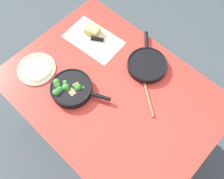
{
  "coord_description": "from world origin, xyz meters",
  "views": [
    {
      "loc": [
        0.46,
        -0.49,
        2.1
      ],
      "look_at": [
        0.0,
        0.0,
        0.76
      ],
      "focal_mm": 40.0,
      "sensor_mm": 36.0,
      "label": 1
    }
  ],
  "objects_px": {
    "grater_knife": "(92,38)",
    "cheese_block": "(92,30)",
    "dinner_plate_stack": "(36,68)",
    "skillet_broccoli": "(71,88)",
    "skillet_eggs": "(147,65)",
    "wooden_spoon": "(145,84)"
  },
  "relations": [
    {
      "from": "dinner_plate_stack",
      "to": "wooden_spoon",
      "type": "bearing_deg",
      "value": 34.05
    },
    {
      "from": "wooden_spoon",
      "to": "skillet_eggs",
      "type": "bearing_deg",
      "value": -18.08
    },
    {
      "from": "skillet_eggs",
      "to": "wooden_spoon",
      "type": "relative_size",
      "value": 1.13
    },
    {
      "from": "skillet_broccoli",
      "to": "grater_knife",
      "type": "height_order",
      "value": "skillet_broccoli"
    },
    {
      "from": "skillet_eggs",
      "to": "grater_knife",
      "type": "bearing_deg",
      "value": 60.8
    },
    {
      "from": "grater_knife",
      "to": "dinner_plate_stack",
      "type": "xyz_separation_m",
      "value": [
        -0.08,
        -0.41,
        0.0
      ]
    },
    {
      "from": "grater_knife",
      "to": "cheese_block",
      "type": "bearing_deg",
      "value": -82.12
    },
    {
      "from": "skillet_eggs",
      "to": "cheese_block",
      "type": "distance_m",
      "value": 0.45
    },
    {
      "from": "skillet_eggs",
      "to": "dinner_plate_stack",
      "type": "height_order",
      "value": "skillet_eggs"
    },
    {
      "from": "skillet_eggs",
      "to": "dinner_plate_stack",
      "type": "relative_size",
      "value": 1.36
    },
    {
      "from": "skillet_broccoli",
      "to": "skillet_eggs",
      "type": "bearing_deg",
      "value": 38.61
    },
    {
      "from": "wooden_spoon",
      "to": "cheese_block",
      "type": "bearing_deg",
      "value": 29.83
    },
    {
      "from": "grater_knife",
      "to": "cheese_block",
      "type": "xyz_separation_m",
      "value": [
        -0.04,
        0.04,
        0.02
      ]
    },
    {
      "from": "skillet_broccoli",
      "to": "dinner_plate_stack",
      "type": "height_order",
      "value": "skillet_broccoli"
    },
    {
      "from": "dinner_plate_stack",
      "to": "cheese_block",
      "type": "bearing_deg",
      "value": 83.94
    },
    {
      "from": "grater_knife",
      "to": "dinner_plate_stack",
      "type": "bearing_deg",
      "value": 45.38
    },
    {
      "from": "skillet_broccoli",
      "to": "grater_knife",
      "type": "xyz_separation_m",
      "value": [
        -0.19,
        0.36,
        -0.02
      ]
    },
    {
      "from": "grater_knife",
      "to": "cheese_block",
      "type": "distance_m",
      "value": 0.06
    },
    {
      "from": "skillet_broccoli",
      "to": "cheese_block",
      "type": "distance_m",
      "value": 0.46
    },
    {
      "from": "wooden_spoon",
      "to": "dinner_plate_stack",
      "type": "bearing_deg",
      "value": 70.96
    },
    {
      "from": "skillet_broccoli",
      "to": "skillet_eggs",
      "type": "xyz_separation_m",
      "value": [
        0.22,
        0.45,
        -0.01
      ]
    },
    {
      "from": "skillet_eggs",
      "to": "grater_knife",
      "type": "relative_size",
      "value": 1.6
    }
  ]
}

